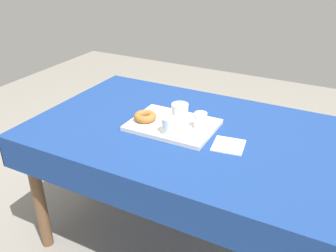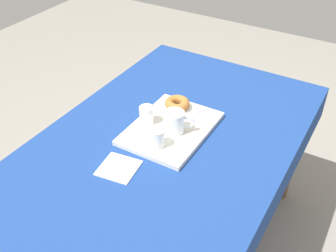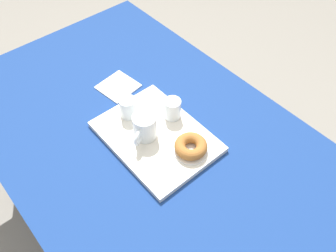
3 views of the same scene
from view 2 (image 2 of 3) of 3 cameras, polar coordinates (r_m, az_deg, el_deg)
ground_plane at (r=2.20m, az=-0.08°, el=-16.87°), size 6.00×6.00×0.00m
dining_table at (r=1.72m, az=-0.10°, el=-4.15°), size 1.52×0.98×0.73m
serving_tray at (r=1.71m, az=0.43°, el=-0.33°), size 0.42×0.31×0.02m
tea_mug_left at (r=1.64m, az=0.99°, el=0.47°), size 0.09×0.12×0.10m
water_glass_near at (r=1.70m, az=-3.07°, el=1.45°), size 0.06×0.06×0.08m
water_glass_far at (r=1.58m, az=-1.57°, el=-1.87°), size 0.06×0.06×0.08m
donut_plate_left at (r=1.81m, az=1.31°, el=2.65°), size 0.12×0.12×0.01m
sugar_donut_left at (r=1.80m, az=1.32°, el=3.25°), size 0.11×0.11×0.04m
paper_napkin at (r=1.54m, az=-7.07°, el=-5.96°), size 0.16×0.16×0.01m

